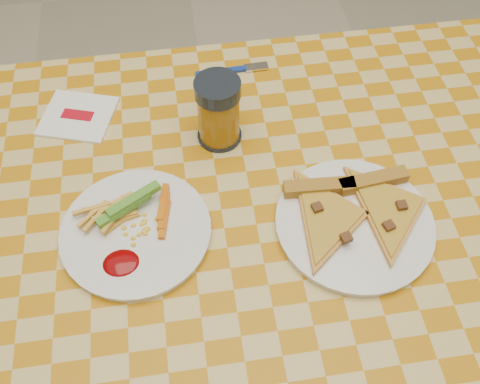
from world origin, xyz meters
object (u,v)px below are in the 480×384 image
(plate_left, at_px, (136,232))
(plate_right, at_px, (354,224))
(table, at_px, (255,247))
(drink_glass, at_px, (218,112))

(plate_left, distance_m, plate_right, 0.34)
(table, height_order, plate_left, plate_left)
(table, bearing_deg, drink_glass, 100.16)
(plate_left, xyz_separation_m, drink_glass, (0.15, 0.18, 0.06))
(plate_right, bearing_deg, drink_glass, 130.24)
(table, relative_size, drink_glass, 10.09)
(plate_left, bearing_deg, table, -2.77)
(plate_right, bearing_deg, table, 169.91)
(table, bearing_deg, plate_left, 177.23)
(table, xyz_separation_m, plate_right, (0.15, -0.03, 0.08))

